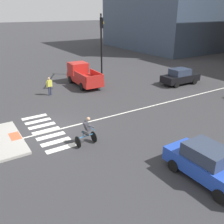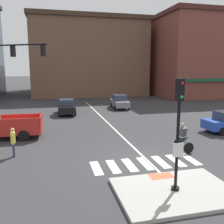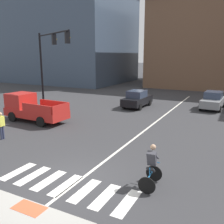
% 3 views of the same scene
% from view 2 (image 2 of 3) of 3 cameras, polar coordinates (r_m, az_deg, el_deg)
% --- Properties ---
extents(ground_plane, '(300.00, 300.00, 0.00)m').
position_cam_2_polar(ground_plane, '(13.75, 7.14, -11.08)').
color(ground_plane, '#333335').
extents(traffic_island, '(4.69, 3.31, 0.15)m').
position_cam_2_polar(traffic_island, '(10.75, 14.24, -17.17)').
color(traffic_island, '#A3A099').
rests_on(traffic_island, ground).
extents(tactile_pad_front, '(1.10, 0.60, 0.01)m').
position_cam_2_polar(tactile_pad_front, '(11.76, 11.20, -14.14)').
color(tactile_pad_front, '#DB5B38').
rests_on(tactile_pad_front, traffic_island).
extents(signal_pole, '(0.44, 0.38, 4.41)m').
position_cam_2_polar(signal_pole, '(9.81, 14.95, -2.82)').
color(signal_pole, black).
rests_on(signal_pole, traffic_island).
extents(crosswalk_stripe_a, '(0.44, 1.80, 0.01)m').
position_cam_2_polar(crosswalk_stripe_a, '(12.79, -3.61, -12.66)').
color(crosswalk_stripe_a, silver).
rests_on(crosswalk_stripe_a, ground).
extents(crosswalk_stripe_b, '(0.44, 1.80, 0.01)m').
position_cam_2_polar(crosswalk_stripe_b, '(12.95, 0.28, -12.33)').
color(crosswalk_stripe_b, silver).
rests_on(crosswalk_stripe_b, ground).
extents(crosswalk_stripe_c, '(0.44, 1.80, 0.01)m').
position_cam_2_polar(crosswalk_stripe_c, '(13.18, 4.05, -11.96)').
color(crosswalk_stripe_c, silver).
rests_on(crosswalk_stripe_c, ground).
extents(crosswalk_stripe_d, '(0.44, 1.80, 0.01)m').
position_cam_2_polar(crosswalk_stripe_d, '(13.45, 7.66, -11.56)').
color(crosswalk_stripe_d, silver).
rests_on(crosswalk_stripe_d, ground).
extents(crosswalk_stripe_e, '(0.44, 1.80, 0.01)m').
position_cam_2_polar(crosswalk_stripe_e, '(13.78, 11.11, -11.13)').
color(crosswalk_stripe_e, silver).
rests_on(crosswalk_stripe_e, ground).
extents(crosswalk_stripe_f, '(0.44, 1.80, 0.01)m').
position_cam_2_polar(crosswalk_stripe_f, '(14.15, 14.38, -10.68)').
color(crosswalk_stripe_f, silver).
rests_on(crosswalk_stripe_f, ground).
extents(crosswalk_stripe_g, '(0.44, 1.80, 0.01)m').
position_cam_2_polar(crosswalk_stripe_g, '(14.56, 17.46, -10.23)').
color(crosswalk_stripe_g, silver).
rests_on(crosswalk_stripe_g, ground).
extents(lane_centre_line, '(0.14, 28.00, 0.01)m').
position_cam_2_polar(lane_centre_line, '(23.03, -1.13, -2.33)').
color(lane_centre_line, silver).
rests_on(lane_centre_line, ground).
extents(building_corner_left, '(18.89, 18.29, 14.07)m').
position_cam_2_polar(building_corner_left, '(51.13, 19.25, 11.85)').
color(building_corner_left, brown).
rests_on(building_corner_left, ground).
extents(building_corner_right, '(20.63, 22.35, 13.70)m').
position_cam_2_polar(building_corner_right, '(52.52, -6.34, 12.07)').
color(building_corner_right, brown).
rests_on(building_corner_right, ground).
extents(car_grey_eastbound_distant, '(2.01, 4.19, 1.64)m').
position_cam_2_polar(car_grey_eastbound_distant, '(30.94, 1.76, 2.36)').
color(car_grey_eastbound_distant, slate).
rests_on(car_grey_eastbound_distant, ground).
extents(car_black_westbound_distant, '(1.94, 4.15, 1.64)m').
position_cam_2_polar(car_black_westbound_distant, '(27.35, -10.35, 1.19)').
color(car_black_westbound_distant, black).
rests_on(car_black_westbound_distant, ground).
extents(cyclist, '(0.72, 1.13, 1.68)m').
position_cam_2_polar(cyclist, '(15.67, 16.01, -5.39)').
color(cyclist, black).
rests_on(cyclist, ground).
extents(pedestrian_at_curb_left, '(0.24, 0.55, 1.67)m').
position_cam_2_polar(pedestrian_at_curb_left, '(15.01, -21.70, -5.97)').
color(pedestrian_at_curb_left, '#2D334C').
rests_on(pedestrian_at_curb_left, ground).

